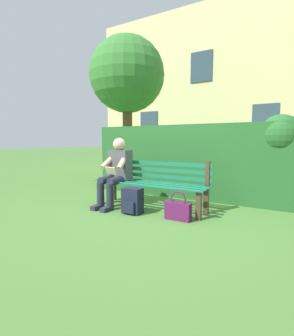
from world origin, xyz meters
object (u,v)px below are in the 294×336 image
object	(u,v)px
tree	(126,78)
handbag	(178,210)
person_seated	(116,170)
park_bench	(152,182)
backpack	(132,201)

from	to	relation	value
tree	handbag	distance (m)	5.58
person_seated	park_bench	bearing A→B (deg)	-163.93
park_bench	handbag	bearing A→B (deg)	148.11
tree	handbag	world-z (taller)	tree
backpack	handbag	size ratio (longest dim) A/B	0.96
tree	backpack	size ratio (longest dim) A/B	10.86
handbag	person_seated	bearing A→B (deg)	-9.85
park_bench	tree	size ratio (longest dim) A/B	0.45
park_bench	person_seated	distance (m)	0.67
backpack	handbag	distance (m)	0.74
park_bench	backpack	distance (m)	0.52
person_seated	backpack	world-z (taller)	person_seated
park_bench	backpack	xyz separation A→B (m)	(0.10, 0.46, -0.24)
person_seated	tree	bearing A→B (deg)	-57.54
person_seated	backpack	bearing A→B (deg)	151.72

